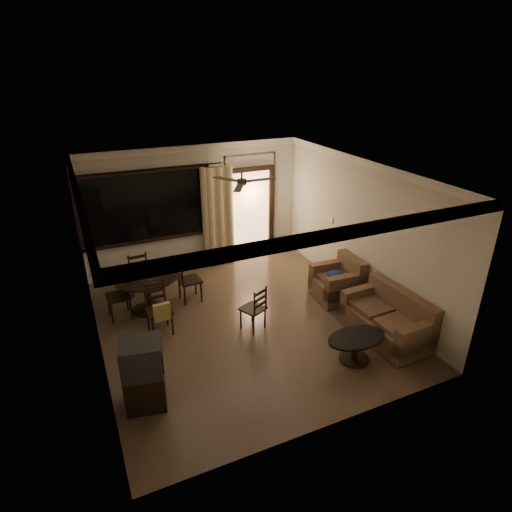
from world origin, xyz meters
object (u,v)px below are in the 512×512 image
dining_chair_north (139,280)px  tv_cabinet (144,374)px  dining_table (146,282)px  coffee_table (356,345)px  dining_chair_east (190,288)px  side_chair (253,316)px  sofa (389,320)px  dining_chair_south (160,318)px  dining_chair_west (120,304)px  armchair (339,282)px

dining_chair_north → tv_cabinet: size_ratio=0.91×
dining_table → coffee_table: bearing=-46.9°
dining_chair_east → coffee_table: 3.48m
dining_table → side_chair: (1.59, -1.41, -0.35)m
dining_chair_north → sofa: (3.66, -3.38, 0.05)m
dining_chair_south → tv_cabinet: tv_cabinet is taller
side_chair → dining_chair_east: bearing=-87.3°
dining_table → dining_chair_east: (0.83, 0.04, -0.32)m
dining_chair_west → dining_chair_north: bearing=146.6°
dining_chair_west → dining_chair_north: same height
tv_cabinet → side_chair: tv_cabinet is taller
dining_chair_north → armchair: bearing=150.1°
coffee_table → armchair: bearing=63.3°
tv_cabinet → side_chair: size_ratio=1.21×
dining_chair_north → dining_chair_south: bearing=90.0°
dining_chair_west → sofa: bearing=55.8°
tv_cabinet → sofa: bearing=10.0°
dining_chair_west → side_chair: 2.52m
dining_table → dining_chair_south: size_ratio=1.29×
tv_cabinet → side_chair: (2.13, 1.09, -0.27)m
dining_table → armchair: 3.79m
dining_table → dining_chair_south: dining_table is taller
tv_cabinet → armchair: 4.38m
tv_cabinet → armchair: (4.15, 1.39, -0.17)m
dining_chair_west → dining_chair_east: size_ratio=1.00×
sofa → armchair: (-0.01, 1.49, 0.02)m
tv_cabinet → coffee_table: tv_cabinet is taller
sofa → coffee_table: sofa is taller
tv_cabinet → dining_chair_north: bearing=92.7°
dining_chair_north → armchair: (3.65, -1.89, 0.07)m
sofa → armchair: armchair is taller
sofa → coffee_table: bearing=-163.9°
armchair → sofa: bearing=-85.9°
dining_table → dining_chair_south: (0.04, -0.86, -0.30)m
dining_chair_west → tv_cabinet: (-0.01, -2.46, 0.24)m
dining_chair_east → dining_chair_south: bearing=135.7°
dining_chair_north → armchair: dining_chair_north is taller
dining_chair_east → tv_cabinet: 2.89m
dining_chair_east → tv_cabinet: (-1.37, -2.53, 0.24)m
armchair → coffee_table: size_ratio=0.90×
dining_chair_west → dining_chair_east: (1.36, 0.07, 0.00)m
dining_table → dining_chair_east: dining_table is taller
dining_table → dining_chair_north: size_ratio=1.29×
dining_chair_south → coffee_table: bearing=-39.9°
dining_chair_north → coffee_table: 4.60m
dining_chair_east → dining_chair_south: size_ratio=1.00×
dining_chair_south → side_chair: size_ratio=1.10×
dining_chair_south → sofa: 3.98m
dining_table → side_chair: 2.15m
sofa → armchair: bearing=88.1°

